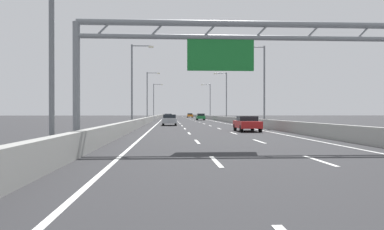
% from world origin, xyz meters
% --- Properties ---
extents(ground_plane, '(260.00, 260.00, 0.00)m').
position_xyz_m(ground_plane, '(0.00, 100.00, 0.00)').
color(ground_plane, '#2D2D30').
extents(lane_dash_left_1, '(0.16, 3.00, 0.01)m').
position_xyz_m(lane_dash_left_1, '(-1.80, 12.50, 0.01)').
color(lane_dash_left_1, white).
rests_on(lane_dash_left_1, ground_plane).
extents(lane_dash_left_2, '(0.16, 3.00, 0.01)m').
position_xyz_m(lane_dash_left_2, '(-1.80, 21.50, 0.01)').
color(lane_dash_left_2, white).
rests_on(lane_dash_left_2, ground_plane).
extents(lane_dash_left_3, '(0.16, 3.00, 0.01)m').
position_xyz_m(lane_dash_left_3, '(-1.80, 30.50, 0.01)').
color(lane_dash_left_3, white).
rests_on(lane_dash_left_3, ground_plane).
extents(lane_dash_left_4, '(0.16, 3.00, 0.01)m').
position_xyz_m(lane_dash_left_4, '(-1.80, 39.50, 0.01)').
color(lane_dash_left_4, white).
rests_on(lane_dash_left_4, ground_plane).
extents(lane_dash_left_5, '(0.16, 3.00, 0.01)m').
position_xyz_m(lane_dash_left_5, '(-1.80, 48.50, 0.01)').
color(lane_dash_left_5, white).
rests_on(lane_dash_left_5, ground_plane).
extents(lane_dash_left_6, '(0.16, 3.00, 0.01)m').
position_xyz_m(lane_dash_left_6, '(-1.80, 57.50, 0.01)').
color(lane_dash_left_6, white).
rests_on(lane_dash_left_6, ground_plane).
extents(lane_dash_left_7, '(0.16, 3.00, 0.01)m').
position_xyz_m(lane_dash_left_7, '(-1.80, 66.50, 0.01)').
color(lane_dash_left_7, white).
rests_on(lane_dash_left_7, ground_plane).
extents(lane_dash_left_8, '(0.16, 3.00, 0.01)m').
position_xyz_m(lane_dash_left_8, '(-1.80, 75.50, 0.01)').
color(lane_dash_left_8, white).
rests_on(lane_dash_left_8, ground_plane).
extents(lane_dash_left_9, '(0.16, 3.00, 0.01)m').
position_xyz_m(lane_dash_left_9, '(-1.80, 84.50, 0.01)').
color(lane_dash_left_9, white).
rests_on(lane_dash_left_9, ground_plane).
extents(lane_dash_left_10, '(0.16, 3.00, 0.01)m').
position_xyz_m(lane_dash_left_10, '(-1.80, 93.50, 0.01)').
color(lane_dash_left_10, white).
rests_on(lane_dash_left_10, ground_plane).
extents(lane_dash_left_11, '(0.16, 3.00, 0.01)m').
position_xyz_m(lane_dash_left_11, '(-1.80, 102.50, 0.01)').
color(lane_dash_left_11, white).
rests_on(lane_dash_left_11, ground_plane).
extents(lane_dash_left_12, '(0.16, 3.00, 0.01)m').
position_xyz_m(lane_dash_left_12, '(-1.80, 111.50, 0.01)').
color(lane_dash_left_12, white).
rests_on(lane_dash_left_12, ground_plane).
extents(lane_dash_left_13, '(0.16, 3.00, 0.01)m').
position_xyz_m(lane_dash_left_13, '(-1.80, 120.50, 0.01)').
color(lane_dash_left_13, white).
rests_on(lane_dash_left_13, ground_plane).
extents(lane_dash_left_14, '(0.16, 3.00, 0.01)m').
position_xyz_m(lane_dash_left_14, '(-1.80, 129.50, 0.01)').
color(lane_dash_left_14, white).
rests_on(lane_dash_left_14, ground_plane).
extents(lane_dash_left_15, '(0.16, 3.00, 0.01)m').
position_xyz_m(lane_dash_left_15, '(-1.80, 138.50, 0.01)').
color(lane_dash_left_15, white).
rests_on(lane_dash_left_15, ground_plane).
extents(lane_dash_left_16, '(0.16, 3.00, 0.01)m').
position_xyz_m(lane_dash_left_16, '(-1.80, 147.50, 0.01)').
color(lane_dash_left_16, white).
rests_on(lane_dash_left_16, ground_plane).
extents(lane_dash_left_17, '(0.16, 3.00, 0.01)m').
position_xyz_m(lane_dash_left_17, '(-1.80, 156.50, 0.01)').
color(lane_dash_left_17, white).
rests_on(lane_dash_left_17, ground_plane).
extents(lane_dash_right_1, '(0.16, 3.00, 0.01)m').
position_xyz_m(lane_dash_right_1, '(1.80, 12.50, 0.01)').
color(lane_dash_right_1, white).
rests_on(lane_dash_right_1, ground_plane).
extents(lane_dash_right_2, '(0.16, 3.00, 0.01)m').
position_xyz_m(lane_dash_right_2, '(1.80, 21.50, 0.01)').
color(lane_dash_right_2, white).
rests_on(lane_dash_right_2, ground_plane).
extents(lane_dash_right_3, '(0.16, 3.00, 0.01)m').
position_xyz_m(lane_dash_right_3, '(1.80, 30.50, 0.01)').
color(lane_dash_right_3, white).
rests_on(lane_dash_right_3, ground_plane).
extents(lane_dash_right_4, '(0.16, 3.00, 0.01)m').
position_xyz_m(lane_dash_right_4, '(1.80, 39.50, 0.01)').
color(lane_dash_right_4, white).
rests_on(lane_dash_right_4, ground_plane).
extents(lane_dash_right_5, '(0.16, 3.00, 0.01)m').
position_xyz_m(lane_dash_right_5, '(1.80, 48.50, 0.01)').
color(lane_dash_right_5, white).
rests_on(lane_dash_right_5, ground_plane).
extents(lane_dash_right_6, '(0.16, 3.00, 0.01)m').
position_xyz_m(lane_dash_right_6, '(1.80, 57.50, 0.01)').
color(lane_dash_right_6, white).
rests_on(lane_dash_right_6, ground_plane).
extents(lane_dash_right_7, '(0.16, 3.00, 0.01)m').
position_xyz_m(lane_dash_right_7, '(1.80, 66.50, 0.01)').
color(lane_dash_right_7, white).
rests_on(lane_dash_right_7, ground_plane).
extents(lane_dash_right_8, '(0.16, 3.00, 0.01)m').
position_xyz_m(lane_dash_right_8, '(1.80, 75.50, 0.01)').
color(lane_dash_right_8, white).
rests_on(lane_dash_right_8, ground_plane).
extents(lane_dash_right_9, '(0.16, 3.00, 0.01)m').
position_xyz_m(lane_dash_right_9, '(1.80, 84.50, 0.01)').
color(lane_dash_right_9, white).
rests_on(lane_dash_right_9, ground_plane).
extents(lane_dash_right_10, '(0.16, 3.00, 0.01)m').
position_xyz_m(lane_dash_right_10, '(1.80, 93.50, 0.01)').
color(lane_dash_right_10, white).
rests_on(lane_dash_right_10, ground_plane).
extents(lane_dash_right_11, '(0.16, 3.00, 0.01)m').
position_xyz_m(lane_dash_right_11, '(1.80, 102.50, 0.01)').
color(lane_dash_right_11, white).
rests_on(lane_dash_right_11, ground_plane).
extents(lane_dash_right_12, '(0.16, 3.00, 0.01)m').
position_xyz_m(lane_dash_right_12, '(1.80, 111.50, 0.01)').
color(lane_dash_right_12, white).
rests_on(lane_dash_right_12, ground_plane).
extents(lane_dash_right_13, '(0.16, 3.00, 0.01)m').
position_xyz_m(lane_dash_right_13, '(1.80, 120.50, 0.01)').
color(lane_dash_right_13, white).
rests_on(lane_dash_right_13, ground_plane).
extents(lane_dash_right_14, '(0.16, 3.00, 0.01)m').
position_xyz_m(lane_dash_right_14, '(1.80, 129.50, 0.01)').
color(lane_dash_right_14, white).
rests_on(lane_dash_right_14, ground_plane).
extents(lane_dash_right_15, '(0.16, 3.00, 0.01)m').
position_xyz_m(lane_dash_right_15, '(1.80, 138.50, 0.01)').
color(lane_dash_right_15, white).
rests_on(lane_dash_right_15, ground_plane).
extents(lane_dash_right_16, '(0.16, 3.00, 0.01)m').
position_xyz_m(lane_dash_right_16, '(1.80, 147.50, 0.01)').
color(lane_dash_right_16, white).
rests_on(lane_dash_right_16, ground_plane).
extents(lane_dash_right_17, '(0.16, 3.00, 0.01)m').
position_xyz_m(lane_dash_right_17, '(1.80, 156.50, 0.01)').
color(lane_dash_right_17, white).
rests_on(lane_dash_right_17, ground_plane).
extents(edge_line_left, '(0.16, 176.00, 0.01)m').
position_xyz_m(edge_line_left, '(-5.25, 88.00, 0.01)').
color(edge_line_left, white).
rests_on(edge_line_left, ground_plane).
extents(edge_line_right, '(0.16, 176.00, 0.01)m').
position_xyz_m(edge_line_right, '(5.25, 88.00, 0.01)').
color(edge_line_right, white).
rests_on(edge_line_right, ground_plane).
extents(barrier_left, '(0.45, 220.00, 0.95)m').
position_xyz_m(barrier_left, '(-6.90, 110.00, 0.47)').
color(barrier_left, '#9E9E99').
rests_on(barrier_left, ground_plane).
extents(barrier_right, '(0.45, 220.00, 0.95)m').
position_xyz_m(barrier_right, '(6.90, 110.00, 0.47)').
color(barrier_right, '#9E9E99').
rests_on(barrier_right, ground_plane).
extents(sign_gantry, '(16.38, 0.36, 6.36)m').
position_xyz_m(sign_gantry, '(-0.10, 18.95, 4.85)').
color(sign_gantry, gray).
rests_on(sign_gantry, ground_plane).
extents(streetlamp_left_near, '(2.58, 0.28, 9.50)m').
position_xyz_m(streetlamp_left_near, '(-7.47, 13.86, 5.40)').
color(streetlamp_left_near, slate).
rests_on(streetlamp_left_near, ground_plane).
extents(streetlamp_left_mid, '(2.58, 0.28, 9.50)m').
position_xyz_m(streetlamp_left_mid, '(-7.47, 44.16, 5.40)').
color(streetlamp_left_mid, slate).
rests_on(streetlamp_left_mid, ground_plane).
extents(streetlamp_right_mid, '(2.58, 0.28, 9.50)m').
position_xyz_m(streetlamp_right_mid, '(7.47, 44.16, 5.40)').
color(streetlamp_right_mid, slate).
rests_on(streetlamp_right_mid, ground_plane).
extents(streetlamp_left_far, '(2.58, 0.28, 9.50)m').
position_xyz_m(streetlamp_left_far, '(-7.47, 74.46, 5.40)').
color(streetlamp_left_far, slate).
rests_on(streetlamp_left_far, ground_plane).
extents(streetlamp_right_far, '(2.58, 0.28, 9.50)m').
position_xyz_m(streetlamp_right_far, '(7.47, 74.46, 5.40)').
color(streetlamp_right_far, slate).
rests_on(streetlamp_right_far, ground_plane).
extents(streetlamp_left_distant, '(2.58, 0.28, 9.50)m').
position_xyz_m(streetlamp_left_distant, '(-7.47, 104.76, 5.40)').
color(streetlamp_left_distant, slate).
rests_on(streetlamp_left_distant, ground_plane).
extents(streetlamp_right_distant, '(2.58, 0.28, 9.50)m').
position_xyz_m(streetlamp_right_distant, '(7.47, 104.76, 5.40)').
color(streetlamp_right_distant, slate).
rests_on(streetlamp_right_distant, ground_plane).
extents(blue_car, '(1.78, 4.69, 1.44)m').
position_xyz_m(blue_car, '(-3.69, 85.00, 0.75)').
color(blue_car, '#2347AD').
rests_on(blue_car, ground_plane).
extents(silver_car, '(1.84, 4.63, 1.43)m').
position_xyz_m(silver_car, '(-3.40, 50.23, 0.75)').
color(silver_car, '#A8ADB2').
rests_on(silver_car, ground_plane).
extents(orange_car, '(1.89, 4.67, 1.44)m').
position_xyz_m(orange_car, '(3.66, 133.54, 0.75)').
color(orange_car, orange).
rests_on(orange_car, ground_plane).
extents(red_car, '(1.84, 4.28, 1.37)m').
position_xyz_m(red_car, '(3.53, 33.54, 0.71)').
color(red_car, red).
rests_on(red_car, ground_plane).
extents(green_car, '(1.78, 4.51, 1.48)m').
position_xyz_m(green_car, '(3.51, 85.18, 0.76)').
color(green_car, '#1E7A38').
rests_on(green_car, ground_plane).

